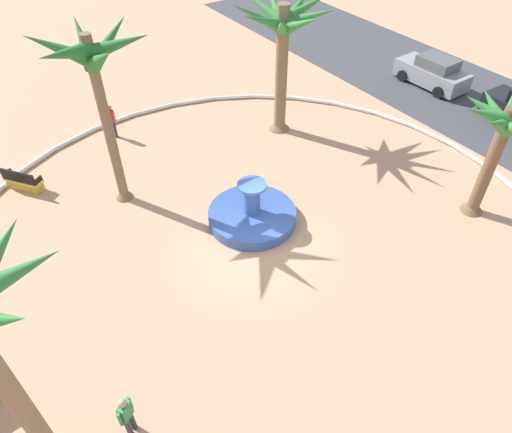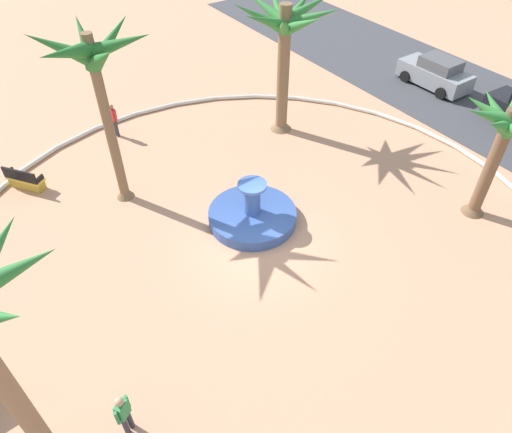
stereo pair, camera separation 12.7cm
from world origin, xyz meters
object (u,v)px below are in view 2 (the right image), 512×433
at_px(fountain, 252,215).
at_px(person_pedestrian_stroll, 114,119).
at_px(palm_tree_by_curb, 96,71).
at_px(parked_car_leftmost, 435,73).
at_px(bench_east, 26,181).
at_px(person_cyclist_helmet, 124,413).
at_px(palm_tree_far_side, 504,133).
at_px(palm_tree_mid_plaza, 285,34).

distance_m(fountain, person_pedestrian_stroll, 8.91).
bearing_deg(palm_tree_by_curb, parked_car_leftmost, 88.60).
bearing_deg(person_pedestrian_stroll, bench_east, -69.41).
relative_size(fountain, person_pedestrian_stroll, 2.04).
bearing_deg(palm_tree_by_curb, fountain, 40.34).
bearing_deg(person_cyclist_helmet, parked_car_leftmost, 111.39).
xyz_separation_m(palm_tree_by_curb, parked_car_leftmost, (0.44, 18.04, -4.60)).
relative_size(bench_east, person_cyclist_helmet, 0.99).
height_order(bench_east, parked_car_leftmost, parked_car_leftmost).
relative_size(palm_tree_far_side, person_cyclist_helmet, 2.97).
height_order(bench_east, person_cyclist_helmet, person_cyclist_helmet).
bearing_deg(fountain, palm_tree_far_side, 59.39).
bearing_deg(palm_tree_far_side, palm_tree_mid_plaza, -164.51).
relative_size(fountain, parked_car_leftmost, 0.83).
bearing_deg(fountain, palm_tree_mid_plaza, 134.35).
relative_size(fountain, palm_tree_far_side, 0.71).
relative_size(person_pedestrian_stroll, parked_car_leftmost, 0.41).
xyz_separation_m(bench_east, person_cyclist_helmet, (11.77, -0.41, 0.55)).
height_order(fountain, palm_tree_far_side, palm_tree_far_side).
height_order(palm_tree_far_side, person_pedestrian_stroll, palm_tree_far_side).
xyz_separation_m(person_cyclist_helmet, person_pedestrian_stroll, (-13.50, 5.00, 0.03)).
bearing_deg(parked_car_leftmost, palm_tree_far_side, -41.79).
bearing_deg(person_pedestrian_stroll, palm_tree_far_side, 35.87).
distance_m(fountain, palm_tree_far_side, 9.23).
bearing_deg(palm_tree_mid_plaza, palm_tree_by_curb, -85.14).
distance_m(fountain, bench_east, 9.58).
distance_m(palm_tree_by_curb, parked_car_leftmost, 18.62).
distance_m(palm_tree_by_curb, person_pedestrian_stroll, 6.56).
bearing_deg(parked_car_leftmost, fountain, -76.05).
distance_m(bench_east, person_pedestrian_stroll, 4.94).
bearing_deg(person_cyclist_helmet, bench_east, 178.00).
bearing_deg(palm_tree_far_side, person_cyclist_helmet, -88.22).
bearing_deg(palm_tree_by_curb, bench_east, -132.29).
bearing_deg(fountain, person_cyclist_helmet, -55.40).
relative_size(bench_east, person_pedestrian_stroll, 0.96).
bearing_deg(person_cyclist_helmet, palm_tree_by_curb, 158.18).
distance_m(fountain, parked_car_leftmost, 15.04).
bearing_deg(palm_tree_mid_plaza, fountain, -45.65).
xyz_separation_m(palm_tree_far_side, bench_east, (-11.32, -14.03, -3.23)).
xyz_separation_m(palm_tree_by_curb, bench_east, (-2.87, -3.15, -5.03)).
relative_size(palm_tree_far_side, bench_east, 3.00).
height_order(palm_tree_by_curb, palm_tree_mid_plaza, palm_tree_by_curb).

